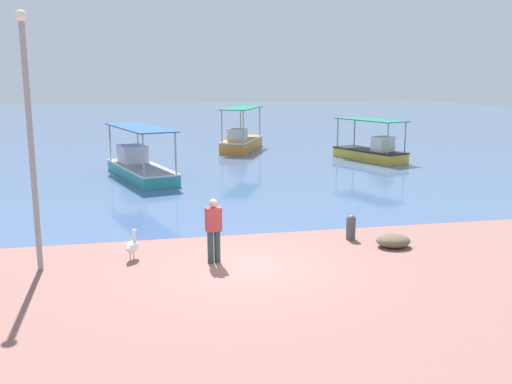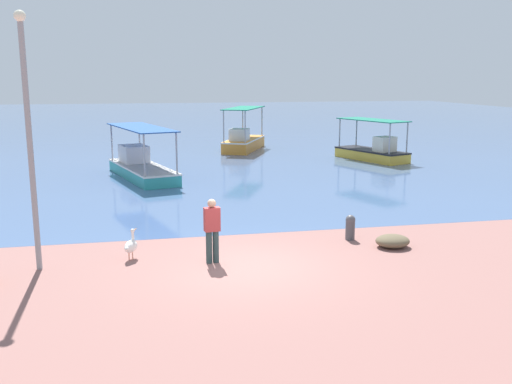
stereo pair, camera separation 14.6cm
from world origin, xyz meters
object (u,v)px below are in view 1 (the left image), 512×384
Objects in this scene: fishing_boat_near_right at (371,151)px; lamp_post at (30,130)px; fishing_boat_outer at (241,141)px; net_pile at (393,241)px; fishing_boat_center at (140,166)px; pelican at (132,246)px; fisherman_standing at (214,229)px; mooring_bollard at (351,226)px.

lamp_post reaches higher than fishing_boat_near_right.
fishing_boat_outer reaches higher than fishing_boat_near_right.
net_pile is (0.22, -22.23, -0.43)m from fishing_boat_outer.
fishing_boat_near_right is at bearing 68.81° from net_pile.
fishing_boat_center is 8.04× the size of pelican.
fishing_boat_outer is 6.84× the size of pelican.
fishing_boat_center is at bearing -166.76° from fishing_boat_near_right.
lamp_post is 6.40× the size of net_pile.
fishing_boat_center is 1.03× the size of lamp_post.
net_pile is (6.88, -13.16, -0.39)m from fishing_boat_center.
pelican is at bearing 8.11° from lamp_post.
fisherman_standing is 1.73× the size of net_pile.
net_pile is (-6.30, -16.26, -0.37)m from fishing_boat_near_right.
fishing_boat_near_right is 2.91× the size of fisherman_standing.
lamp_post is 10.06m from net_pile.
mooring_bollard is 4.49m from fisherman_standing.
fisherman_standing is at bearing -82.77° from fishing_boat_center.
pelican reaches higher than net_pile.
net_pile is at bearing -2.95° from pelican.
mooring_bollard is at bearing 6.12° from lamp_post.
lamp_post is at bearing -171.89° from pelican.
fisherman_standing is (1.71, -13.48, 0.34)m from fishing_boat_center.
fishing_boat_near_right is 17.44m from net_pile.
net_pile is (0.90, -0.97, -0.22)m from mooring_bollard.
pelican is (-7.03, -21.86, -0.24)m from fishing_boat_outer.
fishing_boat_center is 1.31× the size of fishing_boat_near_right.
fishing_boat_outer is at bearing 90.55° from net_pile.
fishing_boat_near_right is 20.87m from pelican.
net_pile is (9.50, -0.05, -3.31)m from lamp_post.
pelican is (-0.36, -12.78, -0.19)m from fishing_boat_center.
net_pile is (5.17, 0.33, -0.73)m from fisherman_standing.
fishing_boat_near_right reaches higher than net_pile.
mooring_bollard is at bearing 16.98° from fisherman_standing.
pelican is 0.47× the size of fisherman_standing.
pelican is 2.25m from fisherman_standing.
fishing_boat_outer is 1.11× the size of fishing_boat_near_right.
fishing_boat_near_right is at bearing 49.55° from pelican.
fishing_boat_near_right is (13.18, 3.10, -0.02)m from fishing_boat_center.
fishing_boat_outer is 22.24m from net_pile.
fishing_boat_near_right is at bearing 45.72° from lamp_post.
fishing_boat_center is 13.60m from fisherman_standing.
fishing_boat_outer is at bearing 67.29° from lamp_post.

